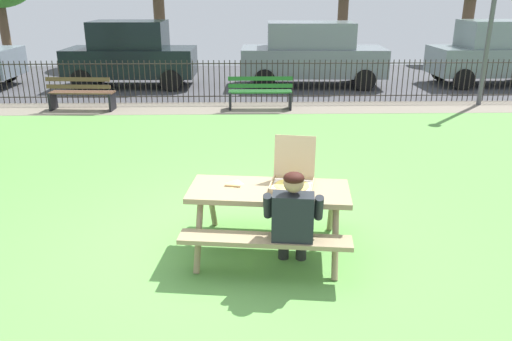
{
  "coord_description": "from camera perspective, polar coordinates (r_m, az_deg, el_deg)",
  "views": [
    {
      "loc": [
        0.14,
        -5.37,
        2.89
      ],
      "look_at": [
        0.29,
        0.53,
        0.75
      ],
      "focal_mm": 35.29,
      "sensor_mm": 36.0,
      "label": 1
    }
  ],
  "objects": [
    {
      "name": "park_bench_left",
      "position": [
        13.43,
        -19.18,
        8.21
      ],
      "size": [
        1.63,
        0.57,
        0.85
      ],
      "color": "brown",
      "rests_on": "ground"
    },
    {
      "name": "lamp_post_walkway",
      "position": [
        14.36,
        25.4,
        17.08
      ],
      "size": [
        0.28,
        0.28,
        4.35
      ],
      "color": "#4C4C51",
      "rests_on": "ground"
    },
    {
      "name": "park_bench_center",
      "position": [
        12.81,
        0.48,
        8.78
      ],
      "size": [
        1.6,
        0.48,
        0.85
      ],
      "color": "#236126",
      "rests_on": "ground"
    },
    {
      "name": "cobblestone_walkway",
      "position": [
        13.03,
        -2.05,
        7.07
      ],
      "size": [
        28.0,
        1.4,
        0.01
      ],
      "primitive_type": "cube",
      "color": "gray"
    },
    {
      "name": "adult_at_table",
      "position": [
        5.23,
        4.2,
        -5.37
      ],
      "size": [
        0.63,
        0.62,
        1.19
      ],
      "color": "#262626",
      "rests_on": "ground"
    },
    {
      "name": "parked_car_left",
      "position": [
        16.33,
        -14.0,
        12.74
      ],
      "size": [
        3.94,
        1.91,
        1.98
      ],
      "color": "black",
      "rests_on": "ground"
    },
    {
      "name": "pizza_slice_on_table",
      "position": [
        5.79,
        -2.46,
        -1.48
      ],
      "size": [
        0.22,
        0.26,
        0.02
      ],
      "color": "#F9DD75",
      "rests_on": "picnic_table_foreground"
    },
    {
      "name": "ground",
      "position": [
        7.94,
        -2.38,
        -1.52
      ],
      "size": [
        28.0,
        12.03,
        0.02
      ],
      "primitive_type": "cube",
      "color": "#62A14B"
    },
    {
      "name": "parked_car_center",
      "position": [
        16.11,
        6.36,
        13.08
      ],
      "size": [
        4.47,
        2.05,
        1.94
      ],
      "color": "slate",
      "rests_on": "ground"
    },
    {
      "name": "pizza_box_open",
      "position": [
        5.75,
        4.19,
        -0.68
      ],
      "size": [
        0.57,
        0.62,
        0.53
      ],
      "color": "tan",
      "rests_on": "picnic_table_foreground"
    },
    {
      "name": "iron_fence_streetside",
      "position": [
        13.6,
        -2.06,
        10.09
      ],
      "size": [
        21.9,
        0.03,
        1.13
      ],
      "color": "#2D2823",
      "rests_on": "ground"
    },
    {
      "name": "street_asphalt",
      "position": [
        17.13,
        -1.93,
        10.17
      ],
      "size": [
        28.0,
        6.96,
        0.01
      ],
      "primitive_type": "cube",
      "color": "#424247"
    },
    {
      "name": "picnic_table_foreground",
      "position": [
        5.72,
        1.47,
        -3.68
      ],
      "size": [
        1.96,
        1.68,
        0.79
      ],
      "color": "#9D8863",
      "rests_on": "ground"
    },
    {
      "name": "parked_car_right",
      "position": [
        17.82,
        25.57,
        11.98
      ],
      "size": [
        3.95,
        1.93,
        1.98
      ],
      "color": "gray",
      "rests_on": "ground"
    }
  ]
}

